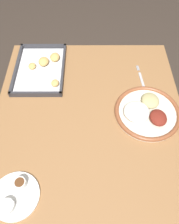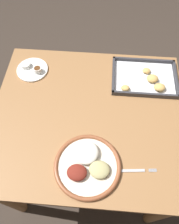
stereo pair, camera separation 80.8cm
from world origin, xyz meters
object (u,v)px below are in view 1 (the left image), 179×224
saucer_plate (15,196)px  baking_tray (42,68)px  dinner_plate (147,112)px  fork (143,83)px

saucer_plate → baking_tray: size_ratio=0.50×
dinner_plate → saucer_plate: (-0.36, 0.53, -0.00)m
baking_tray → fork: bearing=-100.6°
fork → baking_tray: (0.10, 0.52, 0.01)m
dinner_plate → saucer_plate: 0.64m
dinner_plate → baking_tray: bearing=61.1°
baking_tray → dinner_plate: bearing=-118.9°
dinner_plate → baking_tray: (0.28, 0.51, -0.00)m
dinner_plate → baking_tray: dinner_plate is taller
dinner_plate → fork: size_ratio=1.34×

